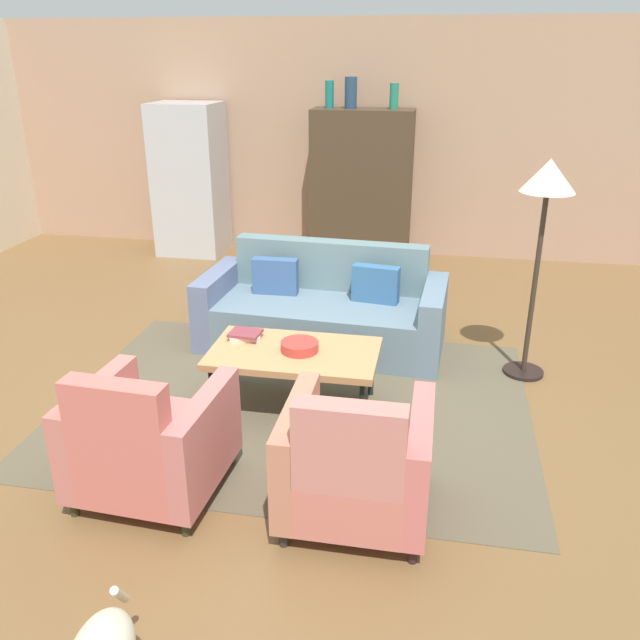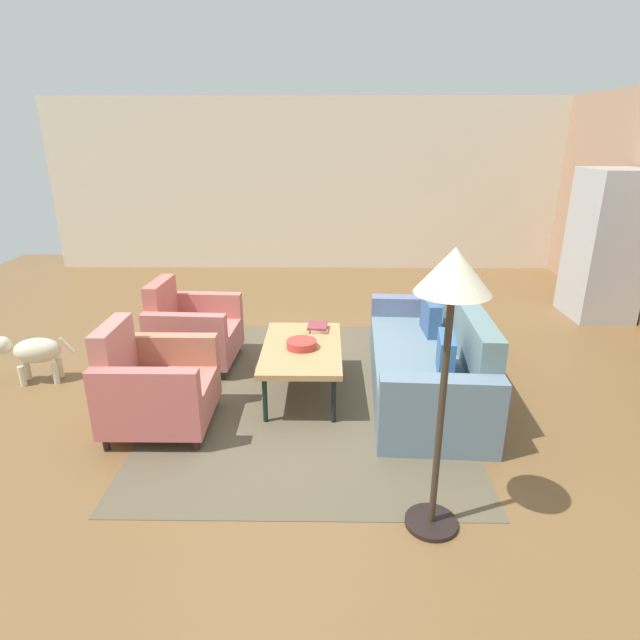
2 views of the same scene
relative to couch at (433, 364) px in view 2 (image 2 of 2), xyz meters
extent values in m
plane|color=brown|center=(-0.06, -1.32, -0.29)|extent=(11.10, 11.10, 0.00)
cube|color=beige|center=(-4.69, -1.32, 1.11)|extent=(0.12, 8.57, 2.80)
cube|color=brown|center=(0.00, -1.14, -0.28)|extent=(3.40, 2.60, 0.01)
cube|color=slate|center=(0.00, -0.09, -0.08)|extent=(1.78, 0.99, 0.42)
cube|color=slate|center=(0.01, 0.27, 0.14)|extent=(1.75, 0.27, 0.86)
cube|color=slate|center=(0.95, -0.14, 0.02)|extent=(0.23, 0.91, 0.62)
cube|color=slate|center=(-0.96, -0.04, 0.02)|extent=(0.23, 0.91, 0.62)
cube|color=#34618F|center=(0.45, -0.01, 0.29)|extent=(0.41, 0.18, 0.32)
cube|color=#3A5A8A|center=(-0.45, 0.04, 0.29)|extent=(0.40, 0.13, 0.32)
cylinder|color=black|center=(-0.53, -0.91, -0.09)|extent=(0.04, 0.04, 0.41)
cylinder|color=black|center=(0.53, -0.91, -0.09)|extent=(0.04, 0.04, 0.41)
cylinder|color=black|center=(-0.53, -1.47, -0.09)|extent=(0.04, 0.04, 0.41)
cylinder|color=black|center=(0.53, -1.47, -0.09)|extent=(0.04, 0.04, 0.41)
cube|color=tan|center=(0.00, -1.19, 0.14)|extent=(1.20, 0.70, 0.05)
cylinder|color=#302C10|center=(-0.93, -1.93, -0.24)|extent=(0.05, 0.05, 0.10)
cylinder|color=#2A2A1C|center=(-0.25, -1.97, -0.24)|extent=(0.05, 0.05, 0.10)
cylinder|color=#312D17|center=(-0.96, -2.61, -0.24)|extent=(0.05, 0.05, 0.10)
cylinder|color=#2F2D1B|center=(-0.28, -2.64, -0.24)|extent=(0.05, 0.05, 0.10)
cube|color=#C26963|center=(-0.60, -2.29, -0.04)|extent=(0.60, 0.83, 0.30)
cube|color=#C5645A|center=(-0.62, -2.62, 0.20)|extent=(0.57, 0.17, 0.78)
cube|color=#BD6960|center=(-0.94, -2.27, 0.09)|extent=(0.16, 0.81, 0.56)
cube|color=#BE6965|center=(-0.27, -2.31, 0.09)|extent=(0.16, 0.81, 0.56)
cylinder|color=#3A1D1E|center=(0.25, -1.95, -0.24)|extent=(0.05, 0.05, 0.10)
cylinder|color=#3A1A15|center=(0.93, -1.94, -0.24)|extent=(0.05, 0.05, 0.10)
cylinder|color=#2A271F|center=(0.26, -2.63, -0.24)|extent=(0.05, 0.05, 0.10)
cylinder|color=black|center=(0.94, -2.62, -0.24)|extent=(0.05, 0.05, 0.10)
cube|color=#C26A5D|center=(0.60, -2.29, -0.04)|extent=(0.56, 0.80, 0.30)
cube|color=#BE7269|center=(0.60, -2.62, 0.20)|extent=(0.56, 0.14, 0.78)
cube|color=#B37157|center=(0.26, -2.29, 0.09)|extent=(0.12, 0.80, 0.56)
cube|color=#C56562|center=(0.94, -2.28, 0.09)|extent=(0.12, 0.80, 0.56)
cylinder|color=#B83730|center=(0.04, -1.19, 0.20)|extent=(0.27, 0.27, 0.07)
cube|color=beige|center=(-0.40, -1.05, 0.19)|extent=(0.25, 0.20, 0.03)
cube|color=brown|center=(-0.40, -1.05, 0.21)|extent=(0.24, 0.20, 0.02)
cube|color=#B7BABF|center=(-2.17, 2.51, 0.64)|extent=(0.80, 0.70, 1.85)
cylinder|color=#99999E|center=(-2.12, 2.88, 0.73)|extent=(0.02, 0.02, 0.70)
cylinder|color=black|center=(1.71, -0.32, -0.27)|extent=(0.32, 0.32, 0.03)
cylinder|color=#352B21|center=(1.71, -0.32, 0.47)|extent=(0.04, 0.04, 1.45)
cone|color=beige|center=(1.71, -0.32, 1.31)|extent=(0.40, 0.40, 0.24)
cylinder|color=beige|center=(-0.09, -3.83, -0.19)|extent=(0.06, 0.06, 0.20)
cylinder|color=beige|center=(-0.23, -3.85, -0.19)|extent=(0.06, 0.06, 0.20)
cylinder|color=beige|center=(-0.15, -3.54, -0.19)|extent=(0.06, 0.06, 0.20)
cylinder|color=beige|center=(-0.29, -3.56, -0.19)|extent=(0.06, 0.06, 0.20)
ellipsoid|color=beige|center=(-0.19, -3.70, 0.03)|extent=(0.32, 0.46, 0.24)
sphere|color=beige|center=(-0.13, -3.98, 0.10)|extent=(0.17, 0.17, 0.17)
cylinder|color=beige|center=(-0.24, -3.43, 0.07)|extent=(0.06, 0.14, 0.17)
camera|label=1|loc=(0.96, -5.31, 2.16)|focal=36.80mm
camera|label=2|loc=(4.26, -0.97, 1.97)|focal=29.10mm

